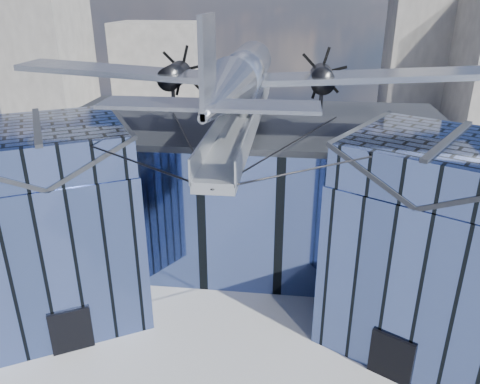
# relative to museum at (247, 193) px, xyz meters

# --- Properties ---
(ground_plane) EXTENTS (120.00, 120.00, 0.00)m
(ground_plane) POSITION_rel_museum_xyz_m (-0.00, -5.82, -5.54)
(ground_plane) COLOR gray
(museum) EXTENTS (32.88, 24.50, 17.60)m
(museum) POSITION_rel_museum_xyz_m (0.00, 0.00, 0.00)
(museum) COLOR #45588D
(museum) RESTS_ON ground
(bg_towers) EXTENTS (77.00, 24.50, 26.00)m
(bg_towers) POSITION_rel_museum_xyz_m (1.45, 44.67, 4.47)
(bg_towers) COLOR gray
(bg_towers) RESTS_ON ground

